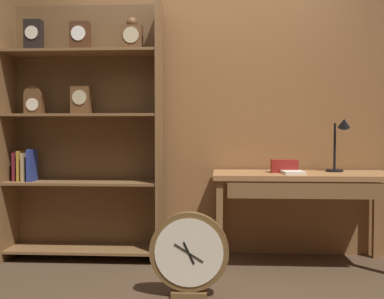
# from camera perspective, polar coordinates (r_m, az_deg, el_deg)

# --- Properties ---
(back_wood_panel) EXTENTS (4.80, 0.05, 2.60)m
(back_wood_panel) POSITION_cam_1_polar(r_m,az_deg,el_deg) (4.01, 1.75, 5.27)
(back_wood_panel) COLOR brown
(back_wood_panel) RESTS_ON ground
(bookshelf) EXTENTS (1.33, 0.34, 2.19)m
(bookshelf) POSITION_cam_1_polar(r_m,az_deg,el_deg) (3.93, -14.00, 2.75)
(bookshelf) COLOR brown
(bookshelf) RESTS_ON ground
(workbench) EXTENTS (1.45, 0.60, 0.76)m
(workbench) POSITION_cam_1_polar(r_m,az_deg,el_deg) (3.70, 14.06, -4.28)
(workbench) COLOR #9E6B3D
(workbench) RESTS_ON ground
(desk_lamp) EXTENTS (0.19, 0.19, 0.46)m
(desk_lamp) POSITION_cam_1_polar(r_m,az_deg,el_deg) (3.87, 18.38, 0.97)
(desk_lamp) COLOR black
(desk_lamp) RESTS_ON workbench
(toolbox_small) EXTENTS (0.21, 0.11, 0.11)m
(toolbox_small) POSITION_cam_1_polar(r_m,az_deg,el_deg) (3.71, 11.72, -2.08)
(toolbox_small) COLOR maroon
(toolbox_small) RESTS_ON workbench
(open_repair_manual) EXTENTS (0.18, 0.23, 0.02)m
(open_repair_manual) POSITION_cam_1_polar(r_m,az_deg,el_deg) (3.60, 12.73, -2.87)
(open_repair_manual) COLOR silver
(open_repair_manual) RESTS_ON workbench
(round_clock_large) EXTENTS (0.52, 0.11, 0.56)m
(round_clock_large) POSITION_cam_1_polar(r_m,az_deg,el_deg) (3.00, -0.37, -13.21)
(round_clock_large) COLOR brown
(round_clock_large) RESTS_ON ground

